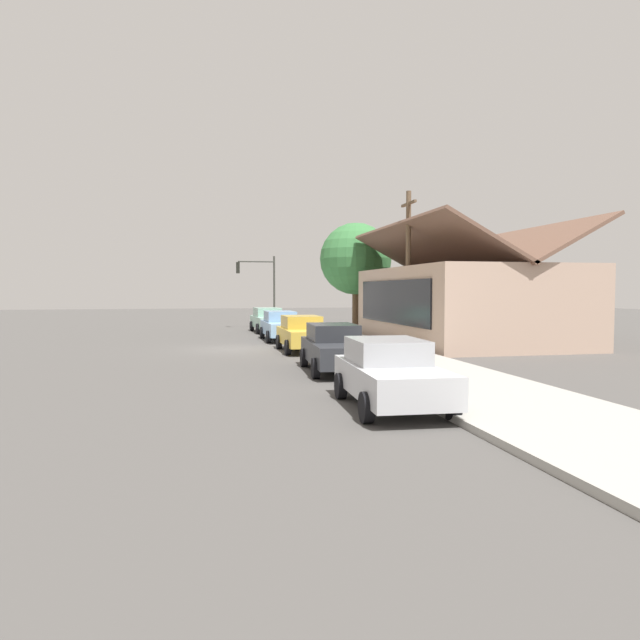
{
  "coord_description": "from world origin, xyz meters",
  "views": [
    {
      "loc": [
        26.83,
        -1.59,
        2.76
      ],
      "look_at": [
        1.74,
        3.63,
        1.41
      ],
      "focal_mm": 32.12,
      "sensor_mm": 36.0,
      "label": 1
    }
  ],
  "objects_px": {
    "car_charcoal": "(335,347)",
    "car_silver": "(390,373)",
    "traffic_light_main": "(260,280)",
    "car_mustard": "(303,333)",
    "car_skyblue": "(281,325)",
    "car_seafoam": "(268,320)",
    "utility_pole_wooden": "(408,266)",
    "fire_hydrant_red": "(300,328)",
    "shade_tree": "(356,259)"
  },
  "relations": [
    {
      "from": "car_mustard",
      "to": "shade_tree",
      "type": "distance_m",
      "value": 13.78
    },
    {
      "from": "traffic_light_main",
      "to": "fire_hydrant_red",
      "type": "relative_size",
      "value": 7.32
    },
    {
      "from": "car_silver",
      "to": "fire_hydrant_red",
      "type": "bearing_deg",
      "value": 178.39
    },
    {
      "from": "car_silver",
      "to": "shade_tree",
      "type": "xyz_separation_m",
      "value": [
        -24.47,
        5.84,
        4.01
      ]
    },
    {
      "from": "shade_tree",
      "to": "car_seafoam",
      "type": "bearing_deg",
      "value": -91.55
    },
    {
      "from": "car_seafoam",
      "to": "car_charcoal",
      "type": "bearing_deg",
      "value": -2.71
    },
    {
      "from": "car_skyblue",
      "to": "car_charcoal",
      "type": "distance_m",
      "value": 12.25
    },
    {
      "from": "car_silver",
      "to": "traffic_light_main",
      "type": "height_order",
      "value": "traffic_light_main"
    },
    {
      "from": "car_charcoal",
      "to": "car_silver",
      "type": "distance_m",
      "value": 6.1
    },
    {
      "from": "utility_pole_wooden",
      "to": "shade_tree",
      "type": "bearing_deg",
      "value": 178.04
    },
    {
      "from": "utility_pole_wooden",
      "to": "fire_hydrant_red",
      "type": "xyz_separation_m",
      "value": [
        -7.42,
        -4.0,
        -3.43
      ]
    },
    {
      "from": "car_charcoal",
      "to": "car_silver",
      "type": "relative_size",
      "value": 1.06
    },
    {
      "from": "car_mustard",
      "to": "car_charcoal",
      "type": "bearing_deg",
      "value": -0.89
    },
    {
      "from": "car_seafoam",
      "to": "car_charcoal",
      "type": "xyz_separation_m",
      "value": [
        18.53,
        0.13,
        -0.0
      ]
    },
    {
      "from": "car_silver",
      "to": "shade_tree",
      "type": "bearing_deg",
      "value": 168.97
    },
    {
      "from": "car_silver",
      "to": "traffic_light_main",
      "type": "relative_size",
      "value": 0.85
    },
    {
      "from": "car_seafoam",
      "to": "fire_hydrant_red",
      "type": "distance_m",
      "value": 4.01
    },
    {
      "from": "utility_pole_wooden",
      "to": "fire_hydrant_red",
      "type": "relative_size",
      "value": 10.56
    },
    {
      "from": "car_charcoal",
      "to": "car_silver",
      "type": "bearing_deg",
      "value": 1.98
    },
    {
      "from": "car_seafoam",
      "to": "car_skyblue",
      "type": "relative_size",
      "value": 0.96
    },
    {
      "from": "fire_hydrant_red",
      "to": "shade_tree",
      "type": "bearing_deg",
      "value": 128.99
    },
    {
      "from": "car_charcoal",
      "to": "car_mustard",
      "type": "bearing_deg",
      "value": -177.61
    },
    {
      "from": "traffic_light_main",
      "to": "utility_pole_wooden",
      "type": "distance_m",
      "value": 16.13
    },
    {
      "from": "car_mustard",
      "to": "car_charcoal",
      "type": "xyz_separation_m",
      "value": [
        6.49,
        -0.05,
        0.0
      ]
    },
    {
      "from": "car_seafoam",
      "to": "utility_pole_wooden",
      "type": "height_order",
      "value": "utility_pole_wooden"
    },
    {
      "from": "car_charcoal",
      "to": "shade_tree",
      "type": "height_order",
      "value": "shade_tree"
    },
    {
      "from": "shade_tree",
      "to": "traffic_light_main",
      "type": "distance_m",
      "value": 7.44
    },
    {
      "from": "car_silver",
      "to": "car_skyblue",
      "type": "bearing_deg",
      "value": -177.42
    },
    {
      "from": "car_seafoam",
      "to": "car_mustard",
      "type": "xyz_separation_m",
      "value": [
        12.04,
        0.18,
        -0.0
      ]
    },
    {
      "from": "car_silver",
      "to": "fire_hydrant_red",
      "type": "xyz_separation_m",
      "value": [
        -20.93,
        1.47,
        -0.32
      ]
    },
    {
      "from": "car_mustard",
      "to": "shade_tree",
      "type": "bearing_deg",
      "value": 153.88
    },
    {
      "from": "car_seafoam",
      "to": "traffic_light_main",
      "type": "bearing_deg",
      "value": 179.07
    },
    {
      "from": "car_skyblue",
      "to": "fire_hydrant_red",
      "type": "xyz_separation_m",
      "value": [
        -2.57,
        1.53,
        -0.32
      ]
    },
    {
      "from": "car_skyblue",
      "to": "utility_pole_wooden",
      "type": "bearing_deg",
      "value": 48.18
    },
    {
      "from": "car_charcoal",
      "to": "car_silver",
      "type": "height_order",
      "value": "same"
    },
    {
      "from": "car_silver",
      "to": "utility_pole_wooden",
      "type": "xyz_separation_m",
      "value": [
        -13.51,
        5.47,
        3.11
      ]
    },
    {
      "from": "car_charcoal",
      "to": "utility_pole_wooden",
      "type": "xyz_separation_m",
      "value": [
        -7.41,
        5.38,
        3.11
      ]
    },
    {
      "from": "car_silver",
      "to": "fire_hydrant_red",
      "type": "distance_m",
      "value": 20.98
    },
    {
      "from": "car_skyblue",
      "to": "car_mustard",
      "type": "xyz_separation_m",
      "value": [
        5.77,
        0.2,
        -0.0
      ]
    },
    {
      "from": "car_skyblue",
      "to": "car_seafoam",
      "type": "bearing_deg",
      "value": 179.25
    },
    {
      "from": "car_seafoam",
      "to": "shade_tree",
      "type": "distance_m",
      "value": 7.12
    },
    {
      "from": "car_mustard",
      "to": "car_silver",
      "type": "xyz_separation_m",
      "value": [
        12.58,
        -0.14,
        0.0
      ]
    },
    {
      "from": "car_seafoam",
      "to": "shade_tree",
      "type": "relative_size",
      "value": 0.64
    },
    {
      "from": "car_skyblue",
      "to": "shade_tree",
      "type": "bearing_deg",
      "value": 135.44
    },
    {
      "from": "car_skyblue",
      "to": "fire_hydrant_red",
      "type": "bearing_deg",
      "value": 148.74
    },
    {
      "from": "car_silver",
      "to": "traffic_light_main",
      "type": "xyz_separation_m",
      "value": [
        -28.6,
        -0.19,
        2.68
      ]
    },
    {
      "from": "shade_tree",
      "to": "car_charcoal",
      "type": "bearing_deg",
      "value": -17.39
    },
    {
      "from": "car_mustard",
      "to": "car_charcoal",
      "type": "relative_size",
      "value": 0.93
    },
    {
      "from": "car_mustard",
      "to": "car_skyblue",
      "type": "bearing_deg",
      "value": -178.53
    },
    {
      "from": "car_seafoam",
      "to": "shade_tree",
      "type": "bearing_deg",
      "value": 85.34
    }
  ]
}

